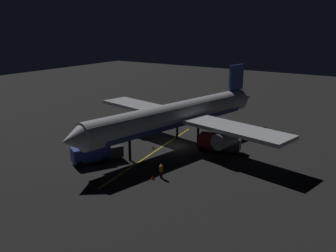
% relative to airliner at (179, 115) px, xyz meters
% --- Properties ---
extents(ground_plane, '(180.00, 180.00, 0.20)m').
position_rel_airliner_xyz_m(ground_plane, '(0.12, 0.58, -4.61)').
color(ground_plane, black).
extents(apron_guide_stripe, '(3.94, 25.82, 0.01)m').
position_rel_airliner_xyz_m(apron_guide_stripe, '(1.17, 4.58, -4.51)').
color(apron_guide_stripe, gold).
rests_on(apron_guide_stripe, ground_plane).
extents(airliner, '(33.99, 37.30, 10.76)m').
position_rel_airliner_xyz_m(airliner, '(0.00, 0.00, 0.00)').
color(airliner, white).
rests_on(airliner, ground_plane).
extents(baggage_truck, '(4.91, 6.70, 2.25)m').
position_rel_airliner_xyz_m(baggage_truck, '(5.17, 11.90, -3.32)').
color(baggage_truck, navy).
rests_on(baggage_truck, ground_plane).
extents(catering_truck, '(6.02, 3.45, 2.44)m').
position_rel_airliner_xyz_m(catering_truck, '(-6.12, -0.64, -3.27)').
color(catering_truck, maroon).
rests_on(catering_truck, ground_plane).
extents(ground_crew_worker, '(0.40, 0.40, 1.74)m').
position_rel_airliner_xyz_m(ground_crew_worker, '(-4.76, 11.32, -3.62)').
color(ground_crew_worker, black).
rests_on(ground_crew_worker, ground_plane).
extents(traffic_cone_near_left, '(0.50, 0.50, 0.55)m').
position_rel_airliner_xyz_m(traffic_cone_near_left, '(2.11, 3.46, -4.26)').
color(traffic_cone_near_left, '#EA590F').
rests_on(traffic_cone_near_left, ground_plane).
extents(traffic_cone_near_right, '(0.50, 0.50, 0.55)m').
position_rel_airliner_xyz_m(traffic_cone_near_right, '(5.25, 12.38, -4.26)').
color(traffic_cone_near_right, '#EA590F').
rests_on(traffic_cone_near_right, ground_plane).
extents(traffic_cone_under_wing, '(0.50, 0.50, 0.55)m').
position_rel_airliner_xyz_m(traffic_cone_under_wing, '(-4.14, 12.18, -4.26)').
color(traffic_cone_under_wing, '#EA590F').
rests_on(traffic_cone_under_wing, ground_plane).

